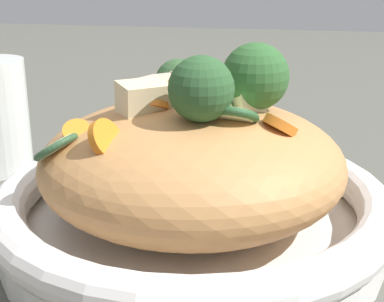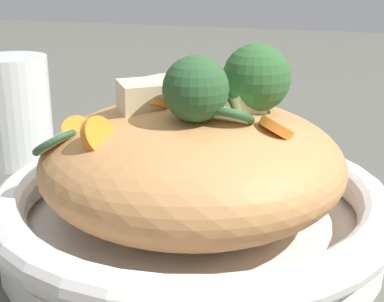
{
  "view_description": "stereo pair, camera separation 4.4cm",
  "coord_description": "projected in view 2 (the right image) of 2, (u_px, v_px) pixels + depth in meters",
  "views": [
    {
      "loc": [
        -0.08,
        0.41,
        0.22
      ],
      "look_at": [
        0.0,
        0.0,
        0.08
      ],
      "focal_mm": 53.02,
      "sensor_mm": 36.0,
      "label": 1
    },
    {
      "loc": [
        -0.12,
        0.39,
        0.22
      ],
      "look_at": [
        0.0,
        0.0,
        0.08
      ],
      "focal_mm": 53.02,
      "sensor_mm": 36.0,
      "label": 2
    }
  ],
  "objects": [
    {
      "name": "carrot_coins",
      "position": [
        184.0,
        118.0,
        0.41
      ],
      "size": [
        0.17,
        0.11,
        0.04
      ],
      "color": "orange",
      "rests_on": "serving_bowl"
    },
    {
      "name": "serving_bowl",
      "position": [
        192.0,
        211.0,
        0.45
      ],
      "size": [
        0.31,
        0.31,
        0.05
      ],
      "color": "white",
      "rests_on": "ground_plane"
    },
    {
      "name": "noodle_heap",
      "position": [
        192.0,
        162.0,
        0.44
      ],
      "size": [
        0.24,
        0.24,
        0.09
      ],
      "color": "#B8804A",
      "rests_on": "serving_bowl"
    },
    {
      "name": "chicken_chunks",
      "position": [
        178.0,
        95.0,
        0.44
      ],
      "size": [
        0.11,
        0.09,
        0.03
      ],
      "color": "beige",
      "rests_on": "serving_bowl"
    },
    {
      "name": "broccoli_florets",
      "position": [
        219.0,
        83.0,
        0.44
      ],
      "size": [
        0.14,
        0.19,
        0.08
      ],
      "color": "#9BC27B",
      "rests_on": "serving_bowl"
    },
    {
      "name": "ground_plane",
      "position": [
        192.0,
        241.0,
        0.46
      ],
      "size": [
        3.0,
        3.0,
        0.0
      ],
      "primitive_type": "plane",
      "color": "#4D4D45"
    },
    {
      "name": "zucchini_slices",
      "position": [
        178.0,
        121.0,
        0.4
      ],
      "size": [
        0.16,
        0.08,
        0.05
      ],
      "color": "beige",
      "rests_on": "serving_bowl"
    },
    {
      "name": "drinking_glass",
      "position": [
        15.0,
        111.0,
        0.62
      ],
      "size": [
        0.08,
        0.08,
        0.12
      ],
      "color": "silver",
      "rests_on": "ground_plane"
    }
  ]
}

